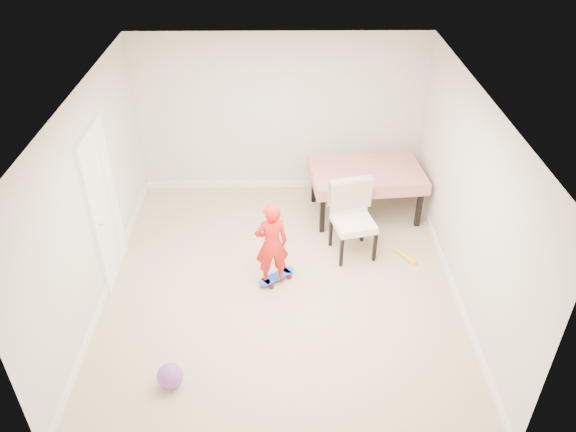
{
  "coord_description": "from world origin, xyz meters",
  "views": [
    {
      "loc": [
        0.03,
        -5.64,
        4.89
      ],
      "look_at": [
        0.1,
        0.2,
        0.95
      ],
      "focal_mm": 35.0,
      "sensor_mm": 36.0,
      "label": 1
    }
  ],
  "objects_px": {
    "dining_chair": "(354,221)",
    "child": "(272,246)",
    "balloon": "(170,376)",
    "skateboard": "(277,278)",
    "dining_table": "(365,192)"
  },
  "relations": [
    {
      "from": "dining_table",
      "to": "balloon",
      "type": "bearing_deg",
      "value": -132.28
    },
    {
      "from": "skateboard",
      "to": "balloon",
      "type": "distance_m",
      "value": 2.05
    },
    {
      "from": "dining_chair",
      "to": "child",
      "type": "xyz_separation_m",
      "value": [
        -1.12,
        -0.62,
        0.06
      ]
    },
    {
      "from": "child",
      "to": "skateboard",
      "type": "bearing_deg",
      "value": -161.95
    },
    {
      "from": "dining_table",
      "to": "skateboard",
      "type": "height_order",
      "value": "dining_table"
    },
    {
      "from": "balloon",
      "to": "child",
      "type": "bearing_deg",
      "value": 57.41
    },
    {
      "from": "dining_chair",
      "to": "skateboard",
      "type": "bearing_deg",
      "value": -164.17
    },
    {
      "from": "dining_table",
      "to": "dining_chair",
      "type": "distance_m",
      "value": 1.07
    },
    {
      "from": "dining_table",
      "to": "skateboard",
      "type": "distance_m",
      "value": 2.13
    },
    {
      "from": "child",
      "to": "balloon",
      "type": "bearing_deg",
      "value": 44.95
    },
    {
      "from": "balloon",
      "to": "dining_table",
      "type": "bearing_deg",
      "value": 53.23
    },
    {
      "from": "dining_chair",
      "to": "balloon",
      "type": "xyz_separation_m",
      "value": [
        -2.18,
        -2.3,
        -0.4
      ]
    },
    {
      "from": "dining_chair",
      "to": "child",
      "type": "height_order",
      "value": "child"
    },
    {
      "from": "skateboard",
      "to": "child",
      "type": "xyz_separation_m",
      "value": [
        -0.06,
        -0.03,
        0.55
      ]
    },
    {
      "from": "dining_table",
      "to": "balloon",
      "type": "relative_size",
      "value": 5.9
    }
  ]
}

